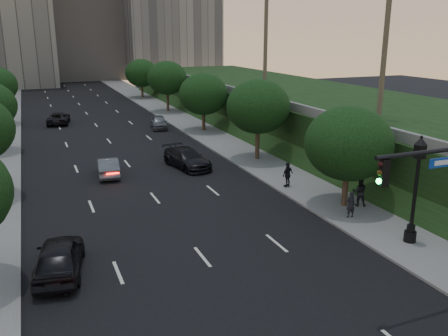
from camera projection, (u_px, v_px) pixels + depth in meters
name	position (u px, v px, depth m)	size (l,w,h in m)	color
ground	(247.00, 312.00, 18.13)	(160.00, 160.00, 0.00)	black
road_surface	(112.00, 146.00, 44.78)	(16.00, 140.00, 0.02)	black
sidewalk_right	(213.00, 136.00, 48.52)	(4.50, 140.00, 0.15)	slate
embankment	(323.00, 113.00, 50.52)	(18.00, 90.00, 4.00)	black
parapet_wall	(251.00, 95.00, 46.76)	(0.35, 90.00, 0.70)	slate
office_block_mid	(81.00, 20.00, 107.37)	(22.00, 18.00, 26.00)	#A8A29A
tree_right_a	(349.00, 143.00, 27.90)	(5.20, 5.20, 6.24)	#38281C
tree_right_b	(258.00, 107.00, 38.43)	(5.20, 5.20, 6.74)	#38281C
tree_right_c	(203.00, 94.00, 50.12)	(5.20, 5.20, 6.24)	#38281C
tree_right_d	(167.00, 78.00, 62.42)	(5.20, 5.20, 6.74)	#38281C
tree_right_e	(141.00, 73.00, 75.88)	(5.20, 5.20, 6.24)	#38281C
street_lamp	(415.00, 195.00, 23.26)	(0.64, 0.64, 5.62)	black
sedan_near_left	(59.00, 257.00, 20.79)	(1.94, 4.83, 1.64)	black
sedan_mid_left	(108.00, 167.00, 35.22)	(1.47, 4.22, 1.39)	#54575B
sedan_far_left	(59.00, 118.00, 55.12)	(2.28, 4.95, 1.37)	black
sedan_near_right	(187.00, 158.00, 37.34)	(2.12, 5.21, 1.51)	black
sedan_far_right	(159.00, 122.00, 52.59)	(1.69, 4.19, 1.43)	#595D61
pedestrian_a	(351.00, 205.00, 26.86)	(0.56, 0.37, 1.54)	black
pedestrian_b	(359.00, 192.00, 28.65)	(0.87, 0.67, 1.78)	black
pedestrian_c	(288.00, 174.00, 32.24)	(1.00, 0.42, 1.70)	black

